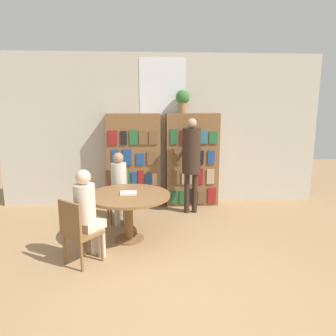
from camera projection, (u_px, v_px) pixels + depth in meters
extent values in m
plane|color=#9E7A51|center=(183.00, 298.00, 3.53)|extent=(16.00, 16.00, 0.00)
cube|color=beige|center=(162.00, 130.00, 6.58)|extent=(6.40, 0.06, 3.00)
cube|color=white|center=(162.00, 87.00, 6.38)|extent=(0.90, 0.01, 1.10)
cube|color=brown|center=(134.00, 161.00, 6.47)|extent=(1.04, 0.32, 1.85)
cube|color=navy|center=(115.00, 199.00, 6.42)|extent=(0.09, 0.02, 0.26)
cube|color=navy|center=(122.00, 198.00, 6.43)|extent=(0.12, 0.02, 0.30)
cube|color=tan|center=(130.00, 200.00, 6.45)|extent=(0.09, 0.02, 0.23)
cube|color=olive|center=(138.00, 199.00, 6.46)|extent=(0.10, 0.02, 0.23)
cube|color=tan|center=(147.00, 198.00, 6.47)|extent=(0.11, 0.02, 0.29)
cube|color=navy|center=(154.00, 198.00, 6.48)|extent=(0.11, 0.02, 0.28)
cube|color=brown|center=(113.00, 180.00, 6.34)|extent=(0.11, 0.02, 0.25)
cube|color=tan|center=(120.00, 179.00, 6.35)|extent=(0.09, 0.02, 0.25)
cube|color=#236638|center=(127.00, 178.00, 6.36)|extent=(0.10, 0.02, 0.30)
cube|color=navy|center=(134.00, 179.00, 6.37)|extent=(0.10, 0.02, 0.27)
cube|color=maroon|center=(141.00, 178.00, 6.38)|extent=(0.11, 0.02, 0.30)
cube|color=navy|center=(148.00, 179.00, 6.40)|extent=(0.11, 0.02, 0.23)
cube|color=tan|center=(155.00, 179.00, 6.41)|extent=(0.10, 0.02, 0.24)
cube|color=navy|center=(116.00, 158.00, 6.26)|extent=(0.14, 0.02, 0.31)
cube|color=navy|center=(127.00, 157.00, 6.27)|extent=(0.16, 0.02, 0.31)
cube|color=navy|center=(140.00, 159.00, 6.30)|extent=(0.16, 0.02, 0.23)
cube|color=brown|center=(152.00, 158.00, 6.32)|extent=(0.18, 0.02, 0.27)
cube|color=maroon|center=(113.00, 138.00, 6.18)|extent=(0.17, 0.02, 0.27)
cube|color=black|center=(124.00, 138.00, 6.19)|extent=(0.11, 0.02, 0.26)
cube|color=#236638|center=(134.00, 137.00, 6.21)|extent=(0.16, 0.02, 0.27)
cube|color=brown|center=(143.00, 138.00, 6.22)|extent=(0.17, 0.02, 0.26)
cube|color=brown|center=(153.00, 138.00, 6.24)|extent=(0.15, 0.02, 0.25)
cube|color=brown|center=(192.00, 160.00, 6.56)|extent=(1.04, 0.32, 1.85)
cube|color=#236638|center=(174.00, 197.00, 6.51)|extent=(0.13, 0.02, 0.28)
cube|color=#236638|center=(183.00, 197.00, 6.53)|extent=(0.14, 0.02, 0.27)
cube|color=black|center=(193.00, 196.00, 6.54)|extent=(0.13, 0.02, 0.31)
cube|color=brown|center=(202.00, 197.00, 6.56)|extent=(0.16, 0.02, 0.25)
cube|color=maroon|center=(212.00, 196.00, 6.57)|extent=(0.16, 0.02, 0.32)
cube|color=brown|center=(175.00, 178.00, 6.43)|extent=(0.17, 0.02, 0.28)
cube|color=tan|center=(187.00, 178.00, 6.45)|extent=(0.20, 0.02, 0.25)
cube|color=maroon|center=(199.00, 176.00, 6.47)|extent=(0.17, 0.02, 0.32)
cube|color=tan|center=(210.00, 177.00, 6.49)|extent=(0.15, 0.02, 0.30)
cube|color=brown|center=(176.00, 159.00, 6.36)|extent=(0.14, 0.02, 0.22)
cube|color=navy|center=(188.00, 157.00, 6.37)|extent=(0.15, 0.02, 0.29)
cube|color=black|center=(200.00, 158.00, 6.39)|extent=(0.16, 0.02, 0.27)
cube|color=navy|center=(211.00, 157.00, 6.41)|extent=(0.13, 0.02, 0.27)
cube|color=#236638|center=(174.00, 137.00, 6.27)|extent=(0.14, 0.02, 0.29)
cube|color=maroon|center=(184.00, 137.00, 6.28)|extent=(0.13, 0.02, 0.27)
cube|color=brown|center=(194.00, 138.00, 6.30)|extent=(0.10, 0.02, 0.23)
cube|color=#2D707A|center=(203.00, 137.00, 6.31)|extent=(0.16, 0.02, 0.26)
cube|color=#236638|center=(213.00, 138.00, 6.33)|extent=(0.16, 0.02, 0.24)
cylinder|color=#997047|center=(183.00, 108.00, 6.34)|extent=(0.16, 0.16, 0.20)
sphere|color=#387033|center=(183.00, 97.00, 6.30)|extent=(0.27, 0.27, 0.27)
cylinder|color=brown|center=(130.00, 239.00, 5.02)|extent=(0.44, 0.44, 0.03)
cylinder|color=brown|center=(129.00, 217.00, 4.95)|extent=(0.12, 0.12, 0.65)
cylinder|color=brown|center=(128.00, 195.00, 4.88)|extent=(1.25, 1.25, 0.04)
cube|color=brown|center=(83.00, 233.00, 4.23)|extent=(0.56, 0.56, 0.04)
cube|color=brown|center=(70.00, 219.00, 4.04)|extent=(0.33, 0.29, 0.45)
cylinder|color=brown|center=(85.00, 241.00, 4.51)|extent=(0.04, 0.04, 0.39)
cylinder|color=brown|center=(102.00, 247.00, 4.32)|extent=(0.04, 0.04, 0.39)
cylinder|color=brown|center=(64.00, 250.00, 4.24)|extent=(0.04, 0.04, 0.39)
cylinder|color=brown|center=(82.00, 257.00, 4.05)|extent=(0.04, 0.04, 0.39)
cube|color=brown|center=(119.00, 198.00, 5.76)|extent=(0.48, 0.48, 0.04)
cube|color=brown|center=(117.00, 182.00, 5.88)|extent=(0.40, 0.13, 0.45)
cylinder|color=brown|center=(131.00, 212.00, 5.70)|extent=(0.04, 0.04, 0.39)
cylinder|color=brown|center=(111.00, 214.00, 5.59)|extent=(0.04, 0.04, 0.39)
cylinder|color=brown|center=(127.00, 206.00, 6.01)|extent=(0.04, 0.04, 0.39)
cylinder|color=brown|center=(108.00, 208.00, 5.91)|extent=(0.04, 0.04, 0.39)
cube|color=beige|center=(120.00, 196.00, 5.61)|extent=(0.33, 0.37, 0.12)
cylinder|color=beige|center=(119.00, 177.00, 5.62)|extent=(0.27, 0.27, 0.50)
sphere|color=#A37A5B|center=(118.00, 158.00, 5.55)|extent=(0.18, 0.18, 0.18)
cylinder|color=beige|center=(126.00, 213.00, 5.59)|extent=(0.10, 0.10, 0.43)
cylinder|color=beige|center=(117.00, 214.00, 5.54)|extent=(0.10, 0.10, 0.43)
cube|color=beige|center=(91.00, 224.00, 4.33)|extent=(0.42, 0.42, 0.12)
cylinder|color=beige|center=(85.00, 203.00, 4.20)|extent=(0.27, 0.27, 0.50)
sphere|color=#DBB293|center=(83.00, 177.00, 4.13)|extent=(0.19, 0.19, 0.19)
cylinder|color=beige|center=(94.00, 239.00, 4.52)|extent=(0.10, 0.10, 0.43)
cylinder|color=beige|center=(102.00, 242.00, 4.43)|extent=(0.10, 0.10, 0.43)
cylinder|color=#332319|center=(187.00, 193.00, 6.16)|extent=(0.10, 0.10, 0.77)
cylinder|color=#332319|center=(195.00, 193.00, 6.17)|extent=(0.10, 0.10, 0.77)
cylinder|color=#332319|center=(191.00, 151.00, 6.00)|extent=(0.33, 0.33, 0.83)
sphere|color=tan|center=(192.00, 123.00, 5.90)|extent=(0.18, 0.18, 0.18)
cylinder|color=#332319|center=(194.00, 138.00, 6.25)|extent=(0.07, 0.30, 0.07)
cube|color=silver|center=(128.00, 193.00, 4.88)|extent=(0.24, 0.18, 0.03)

